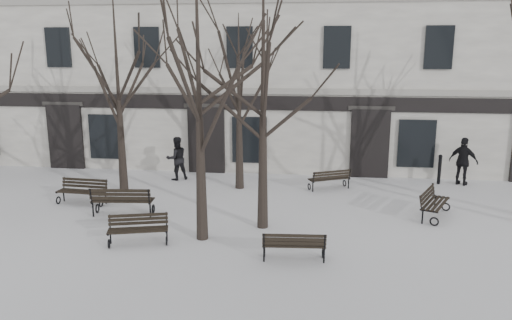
% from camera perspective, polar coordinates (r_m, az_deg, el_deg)
% --- Properties ---
extents(ground, '(100.00, 100.00, 0.00)m').
position_cam_1_polar(ground, '(14.19, 1.35, -9.60)').
color(ground, white).
rests_on(ground, ground).
extents(building, '(40.40, 10.20, 11.40)m').
position_cam_1_polar(building, '(26.06, 4.35, 12.96)').
color(building, silver).
rests_on(building, ground).
extents(tree_1, '(5.88, 5.88, 8.40)m').
position_cam_1_polar(tree_1, '(13.64, -6.66, 12.06)').
color(tree_1, black).
rests_on(tree_1, ground).
extents(tree_2, '(5.72, 5.72, 8.17)m').
position_cam_1_polar(tree_2, '(14.51, 0.83, 11.61)').
color(tree_2, black).
rests_on(tree_2, ground).
extents(tree_4, '(5.55, 5.55, 7.93)m').
position_cam_1_polar(tree_4, '(19.16, -15.67, 10.97)').
color(tree_4, black).
rests_on(tree_4, ground).
extents(tree_5, '(4.64, 4.64, 6.64)m').
position_cam_1_polar(tree_5, '(18.93, -1.97, 8.94)').
color(tree_5, black).
rests_on(tree_5, ground).
extents(bench_0, '(1.73, 1.00, 0.83)m').
position_cam_1_polar(bench_0, '(14.45, -13.32, -7.61)').
color(bench_0, black).
rests_on(bench_0, ground).
extents(bench_1, '(2.04, 0.90, 1.00)m').
position_cam_1_polar(bench_1, '(16.86, -15.04, -4.43)').
color(bench_1, black).
rests_on(bench_1, ground).
extents(bench_2, '(1.66, 0.71, 0.82)m').
position_cam_1_polar(bench_2, '(13.04, 4.36, -9.60)').
color(bench_2, black).
rests_on(bench_2, ground).
extents(bench_3, '(1.77, 0.76, 0.87)m').
position_cam_1_polar(bench_3, '(18.63, -19.23, -3.31)').
color(bench_3, black).
rests_on(bench_3, ground).
extents(bench_4, '(1.69, 1.22, 0.82)m').
position_cam_1_polar(bench_4, '(19.52, 8.44, -2.10)').
color(bench_4, black).
rests_on(bench_4, ground).
extents(bench_5, '(1.33, 1.89, 0.91)m').
position_cam_1_polar(bench_5, '(17.20, 19.60, -4.57)').
color(bench_5, black).
rests_on(bench_5, ground).
extents(bollard_a, '(0.14, 0.14, 1.08)m').
position_cam_1_polar(bollard_a, '(20.64, 0.92, -0.77)').
color(bollard_a, black).
rests_on(bollard_a, ground).
extents(bollard_b, '(0.16, 0.16, 1.22)m').
position_cam_1_polar(bollard_b, '(21.37, 20.24, -0.89)').
color(bollard_b, black).
rests_on(bollard_b, ground).
extents(pedestrian_b, '(1.11, 1.06, 1.81)m').
position_cam_1_polar(pedestrian_b, '(21.13, -8.97, -2.21)').
color(pedestrian_b, black).
rests_on(pedestrian_b, ground).
extents(pedestrian_c, '(1.21, 1.01, 1.93)m').
position_cam_1_polar(pedestrian_c, '(21.72, 22.40, -2.63)').
color(pedestrian_c, black).
rests_on(pedestrian_c, ground).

